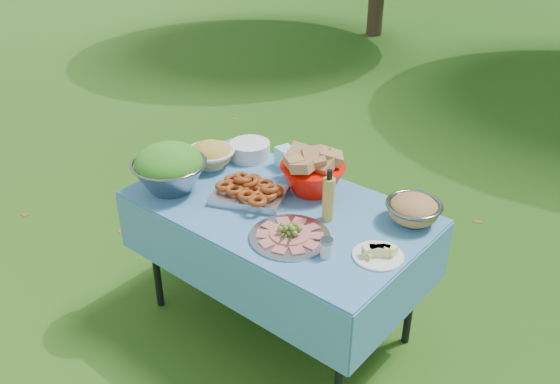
{
  "coord_description": "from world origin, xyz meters",
  "views": [
    {
      "loc": [
        1.61,
        -1.92,
        2.28
      ],
      "look_at": [
        0.01,
        0.0,
        0.84
      ],
      "focal_mm": 38.0,
      "sensor_mm": 36.0,
      "label": 1
    }
  ],
  "objects_px": {
    "picnic_table": "(278,267)",
    "plate_stack": "(250,150)",
    "salad_bowl": "(169,168)",
    "oil_bottle": "(329,195)",
    "pasta_bowl_steel": "(414,209)",
    "charcuterie_platter": "(290,230)",
    "bread_bowl": "(313,171)"
  },
  "relations": [
    {
      "from": "bread_bowl",
      "to": "oil_bottle",
      "type": "xyz_separation_m",
      "value": [
        0.22,
        -0.17,
        0.02
      ]
    },
    {
      "from": "pasta_bowl_steel",
      "to": "oil_bottle",
      "type": "height_order",
      "value": "oil_bottle"
    },
    {
      "from": "picnic_table",
      "to": "plate_stack",
      "type": "relative_size",
      "value": 6.36
    },
    {
      "from": "salad_bowl",
      "to": "charcuterie_platter",
      "type": "xyz_separation_m",
      "value": [
        0.75,
        0.04,
        -0.08
      ]
    },
    {
      "from": "plate_stack",
      "to": "pasta_bowl_steel",
      "type": "relative_size",
      "value": 0.89
    },
    {
      "from": "plate_stack",
      "to": "charcuterie_platter",
      "type": "distance_m",
      "value": 0.84
    },
    {
      "from": "plate_stack",
      "to": "pasta_bowl_steel",
      "type": "xyz_separation_m",
      "value": [
        1.05,
        -0.01,
        0.02
      ]
    },
    {
      "from": "bread_bowl",
      "to": "oil_bottle",
      "type": "height_order",
      "value": "oil_bottle"
    },
    {
      "from": "salad_bowl",
      "to": "oil_bottle",
      "type": "height_order",
      "value": "oil_bottle"
    },
    {
      "from": "charcuterie_platter",
      "to": "oil_bottle",
      "type": "distance_m",
      "value": 0.26
    },
    {
      "from": "oil_bottle",
      "to": "charcuterie_platter",
      "type": "bearing_deg",
      "value": -99.34
    },
    {
      "from": "picnic_table",
      "to": "pasta_bowl_steel",
      "type": "xyz_separation_m",
      "value": [
        0.58,
        0.29,
        0.45
      ]
    },
    {
      "from": "picnic_table",
      "to": "bread_bowl",
      "type": "bearing_deg",
      "value": 79.74
    },
    {
      "from": "pasta_bowl_steel",
      "to": "plate_stack",
      "type": "bearing_deg",
      "value": 179.19
    },
    {
      "from": "plate_stack",
      "to": "oil_bottle",
      "type": "distance_m",
      "value": 0.77
    },
    {
      "from": "pasta_bowl_steel",
      "to": "charcuterie_platter",
      "type": "xyz_separation_m",
      "value": [
        -0.36,
        -0.48,
        -0.03
      ]
    },
    {
      "from": "picnic_table",
      "to": "oil_bottle",
      "type": "xyz_separation_m",
      "value": [
        0.26,
        0.05,
        0.51
      ]
    },
    {
      "from": "salad_bowl",
      "to": "oil_bottle",
      "type": "xyz_separation_m",
      "value": [
        0.79,
        0.28,
        0.01
      ]
    },
    {
      "from": "plate_stack",
      "to": "bread_bowl",
      "type": "bearing_deg",
      "value": -9.02
    },
    {
      "from": "picnic_table",
      "to": "bread_bowl",
      "type": "relative_size",
      "value": 4.34
    },
    {
      "from": "bread_bowl",
      "to": "plate_stack",
      "type": "bearing_deg",
      "value": 170.98
    },
    {
      "from": "picnic_table",
      "to": "pasta_bowl_steel",
      "type": "relative_size",
      "value": 5.64
    },
    {
      "from": "oil_bottle",
      "to": "picnic_table",
      "type": "bearing_deg",
      "value": -168.67
    },
    {
      "from": "plate_stack",
      "to": "bread_bowl",
      "type": "xyz_separation_m",
      "value": [
        0.5,
        -0.08,
        0.07
      ]
    },
    {
      "from": "picnic_table",
      "to": "plate_stack",
      "type": "bearing_deg",
      "value": 146.54
    },
    {
      "from": "pasta_bowl_steel",
      "to": "bread_bowl",
      "type": "bearing_deg",
      "value": -173.18
    },
    {
      "from": "plate_stack",
      "to": "bread_bowl",
      "type": "distance_m",
      "value": 0.51
    },
    {
      "from": "salad_bowl",
      "to": "picnic_table",
      "type": "bearing_deg",
      "value": 23.4
    },
    {
      "from": "oil_bottle",
      "to": "plate_stack",
      "type": "bearing_deg",
      "value": 160.84
    },
    {
      "from": "bread_bowl",
      "to": "charcuterie_platter",
      "type": "bearing_deg",
      "value": -65.82
    },
    {
      "from": "pasta_bowl_steel",
      "to": "charcuterie_platter",
      "type": "bearing_deg",
      "value": -127.08
    },
    {
      "from": "plate_stack",
      "to": "pasta_bowl_steel",
      "type": "bearing_deg",
      "value": -0.81
    }
  ]
}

